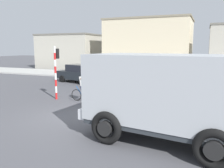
% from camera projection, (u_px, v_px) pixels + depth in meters
% --- Properties ---
extents(ground_plane, '(120.00, 120.00, 0.00)m').
position_uv_depth(ground_plane, '(73.00, 117.00, 10.43)').
color(ground_plane, '#4C4C51').
extents(sidewalk_far, '(80.00, 5.00, 0.16)m').
position_uv_depth(sidewalk_far, '(147.00, 77.00, 23.45)').
color(sidewalk_far, '#ADADA8').
rests_on(sidewalk_far, ground).
extents(truck_foreground, '(5.68, 3.31, 2.90)m').
position_uv_depth(truck_foreground, '(167.00, 92.00, 7.60)').
color(truck_foreground, '#B2B7BC').
rests_on(truck_foreground, ground).
extents(cyclist, '(1.73, 0.50, 1.72)m').
position_uv_depth(cyclist, '(84.00, 87.00, 13.25)').
color(cyclist, black).
rests_on(cyclist, ground).
extents(traffic_light_pole, '(0.24, 0.43, 3.20)m').
position_uv_depth(traffic_light_pole, '(56.00, 65.00, 13.73)').
color(traffic_light_pole, red).
rests_on(traffic_light_pole, ground).
extents(car_red_near, '(4.08, 2.04, 1.60)m').
position_uv_depth(car_red_near, '(110.00, 75.00, 19.08)').
color(car_red_near, '#1E2328').
rests_on(car_red_near, ground).
extents(car_white_mid, '(4.14, 2.17, 1.60)m').
position_uv_depth(car_white_mid, '(176.00, 80.00, 16.31)').
color(car_white_mid, gold).
rests_on(car_white_mid, ground).
extents(car_far_side, '(4.31, 2.69, 1.60)m').
position_uv_depth(car_far_side, '(79.00, 73.00, 20.54)').
color(car_far_side, '#1E2328').
rests_on(car_far_side, ground).
extents(pedestrian_near_kerb, '(0.34, 0.22, 1.62)m').
position_uv_depth(pedestrian_near_kerb, '(146.00, 77.00, 17.95)').
color(pedestrian_near_kerb, '#2D334C').
rests_on(pedestrian_near_kerb, ground).
extents(building_corner_left, '(8.61, 6.83, 5.00)m').
position_uv_depth(building_corner_left, '(71.00, 51.00, 34.99)').
color(building_corner_left, '#B2AD9E').
rests_on(building_corner_left, ground).
extents(building_mid_block, '(10.56, 7.43, 6.63)m').
position_uv_depth(building_mid_block, '(149.00, 46.00, 30.05)').
color(building_mid_block, beige).
rests_on(building_mid_block, ground).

